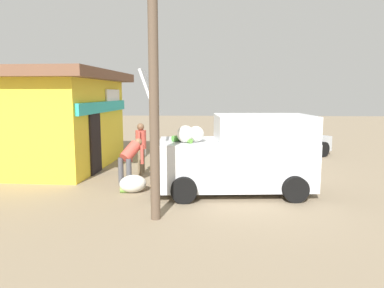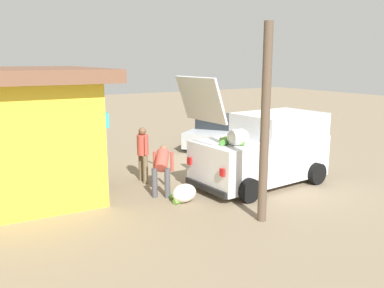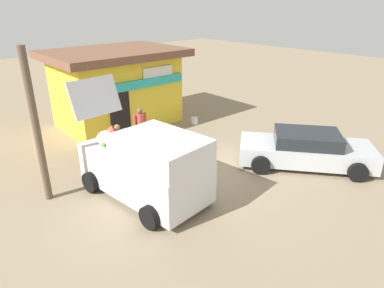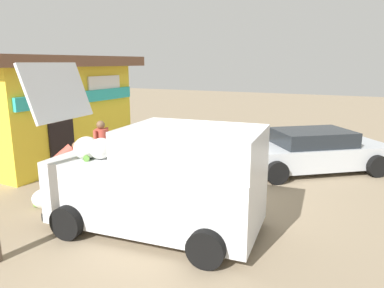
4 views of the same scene
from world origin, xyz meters
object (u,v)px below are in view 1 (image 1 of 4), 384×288
at_px(storefront_bar, 56,118).
at_px(paint_bucket, 142,152).
at_px(parked_sedan, 280,143).
at_px(delivery_van, 240,154).
at_px(vendor_standing, 141,145).
at_px(unloaded_banana_pile, 133,184).
at_px(customer_bending, 130,157).

bearing_deg(storefront_bar, paint_bucket, -46.71).
bearing_deg(parked_sedan, storefront_bar, 105.28).
xyz_separation_m(delivery_van, vendor_standing, (1.94, 3.00, -0.06)).
bearing_deg(parked_sedan, paint_bucket, 88.45).
relative_size(delivery_van, vendor_standing, 2.71).
height_order(storefront_bar, unloaded_banana_pile, storefront_bar).
xyz_separation_m(vendor_standing, paint_bucket, (3.46, 0.62, -0.80)).
xyz_separation_m(storefront_bar, delivery_van, (-2.97, -6.19, -0.74)).
bearing_deg(customer_bending, unloaded_banana_pile, -163.22).
bearing_deg(unloaded_banana_pile, storefront_bar, 46.69).
distance_m(storefront_bar, vendor_standing, 3.45).
relative_size(storefront_bar, vendor_standing, 3.57).
distance_m(vendor_standing, unloaded_banana_pile, 2.26).
bearing_deg(vendor_standing, parked_sedan, -57.17).
bearing_deg(vendor_standing, paint_bucket, 10.12).
relative_size(customer_bending, unloaded_banana_pile, 1.54).
height_order(delivery_van, vendor_standing, delivery_van).
height_order(delivery_van, unloaded_banana_pile, delivery_van).
height_order(parked_sedan, unloaded_banana_pile, parked_sedan).
xyz_separation_m(storefront_bar, parked_sedan, (2.27, -8.31, -1.16)).
distance_m(delivery_van, paint_bucket, 6.55).
distance_m(parked_sedan, customer_bending, 6.98).
bearing_deg(paint_bucket, delivery_van, -146.19).
xyz_separation_m(delivery_van, paint_bucket, (5.39, 3.61, -0.85)).
relative_size(delivery_van, parked_sedan, 0.97).
bearing_deg(customer_bending, storefront_bar, 52.47).
xyz_separation_m(storefront_bar, vendor_standing, (-1.03, -3.19, -0.79)).
relative_size(customer_bending, paint_bucket, 4.00).
distance_m(customer_bending, unloaded_banana_pile, 0.99).
distance_m(delivery_van, customer_bending, 3.12).
xyz_separation_m(storefront_bar, customer_bending, (-2.40, -3.13, -0.94)).
distance_m(delivery_van, parked_sedan, 5.67).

